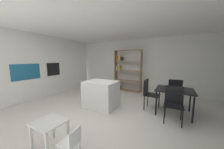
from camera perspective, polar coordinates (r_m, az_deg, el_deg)
ground_plane at (r=3.77m, az=-5.03°, el=-17.78°), size 10.15×10.15×0.00m
ceiling_slab at (r=3.57m, az=-5.56°, el=24.49°), size 7.37×6.18×0.06m
back_partition at (r=6.20m, az=10.73°, el=4.59°), size 7.37×0.06×2.62m
tall_cabinet_run_left at (r=5.94m, az=-32.89°, el=3.42°), size 0.64×5.58×2.62m
cabinet_niche_splashback at (r=5.40m, az=-36.48°, el=1.03°), size 0.01×0.98×0.60m
built_in_oven at (r=5.93m, az=-26.79°, el=2.40°), size 0.06×0.59×0.57m
kitchen_island at (r=3.98m, az=-5.42°, el=-9.60°), size 1.04×0.80×0.88m
open_bookshelf at (r=5.98m, az=6.83°, el=2.24°), size 1.37×0.35×2.06m
child_table at (r=2.50m, az=-28.31°, el=-21.64°), size 0.52×0.48×0.52m
child_chair_right at (r=2.21m, az=-19.41°, el=-28.95°), size 0.32×0.32×0.54m
dining_table at (r=3.89m, az=28.30°, el=-7.50°), size 1.00×0.87×0.74m
dining_chair_near at (r=3.49m, az=28.07°, el=-11.34°), size 0.46×0.46×0.90m
dining_chair_far at (r=4.35m, az=28.40°, el=-7.27°), size 0.44×0.44×0.97m
dining_chair_island_side at (r=3.98m, az=17.69°, el=-7.95°), size 0.47×0.47×0.96m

